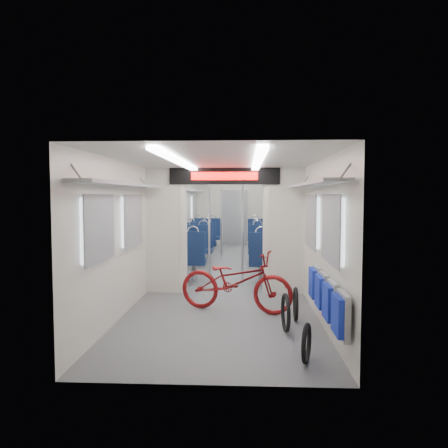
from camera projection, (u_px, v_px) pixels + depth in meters
name	position (u px, v px, depth m)	size (l,w,h in m)	color
carriage	(228.00, 209.00, 9.76)	(12.00, 12.02, 2.31)	#515456
bicycle	(236.00, 281.00, 6.76)	(0.63, 1.80, 0.95)	maroon
flip_bench	(326.00, 297.00, 5.26)	(0.12, 2.06, 0.47)	gray
bike_hoop_a	(306.00, 346.00, 4.66)	(0.44, 0.44, 0.05)	black
bike_hoop_b	(286.00, 315.00, 5.73)	(0.52, 0.52, 0.05)	black
bike_hoop_c	(296.00, 306.00, 6.24)	(0.49, 0.49, 0.05)	black
seat_bay_near_left	(189.00, 248.00, 10.16)	(0.96, 2.32, 1.18)	#0D1A3B
seat_bay_near_right	(270.00, 249.00, 9.97)	(0.96, 2.32, 1.18)	#0D1A3B
seat_bay_far_left	(203.00, 235.00, 13.51)	(0.95, 2.28, 1.16)	#0D1A3B
seat_bay_far_right	(264.00, 236.00, 13.15)	(0.95, 2.28, 1.16)	#0D1A3B
stanchion_near_left	(209.00, 228.00, 8.76)	(0.04, 0.04, 2.30)	silver
stanchion_near_right	(242.00, 228.00, 8.68)	(0.05, 0.05, 2.30)	silver
stanchion_far_left	(221.00, 219.00, 12.04)	(0.04, 0.04, 2.30)	silver
stanchion_far_right	(243.00, 219.00, 11.98)	(0.04, 0.04, 2.30)	silver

